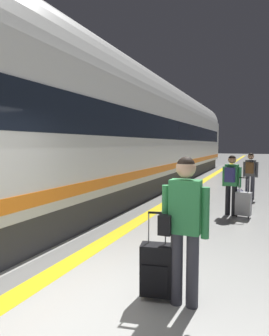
{
  "coord_description": "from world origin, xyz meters",
  "views": [
    {
      "loc": [
        1.7,
        -2.62,
        1.9
      ],
      "look_at": [
        -1.52,
        4.62,
        1.25
      ],
      "focal_mm": 30.86,
      "sensor_mm": 36.0,
      "label": 1
    }
  ],
  "objects_px": {
    "rolling_suitcase_foreground": "(156,269)",
    "passenger_mid": "(250,172)",
    "high_speed_train": "(128,129)",
    "duffel_bag_mid": "(240,195)",
    "suitcase_near": "(243,204)",
    "passenger_near": "(231,180)",
    "traveller_foreground": "(184,221)"
  },
  "relations": [
    {
      "from": "suitcase_near",
      "to": "passenger_mid",
      "type": "bearing_deg",
      "value": 89.1
    },
    {
      "from": "high_speed_train",
      "to": "rolling_suitcase_foreground",
      "type": "height_order",
      "value": "high_speed_train"
    },
    {
      "from": "high_speed_train",
      "to": "suitcase_near",
      "type": "height_order",
      "value": "high_speed_train"
    },
    {
      "from": "suitcase_near",
      "to": "passenger_mid",
      "type": "distance_m",
      "value": 2.87
    },
    {
      "from": "passenger_mid",
      "to": "duffel_bag_mid",
      "type": "height_order",
      "value": "passenger_mid"
    },
    {
      "from": "traveller_foreground",
      "to": "suitcase_near",
      "type": "height_order",
      "value": "traveller_foreground"
    },
    {
      "from": "high_speed_train",
      "to": "duffel_bag_mid",
      "type": "bearing_deg",
      "value": 4.89
    },
    {
      "from": "suitcase_near",
      "to": "duffel_bag_mid",
      "type": "height_order",
      "value": "suitcase_near"
    },
    {
      "from": "suitcase_near",
      "to": "passenger_mid",
      "type": "relative_size",
      "value": 0.66
    },
    {
      "from": "suitcase_near",
      "to": "duffel_bag_mid",
      "type": "distance_m",
      "value": 2.69
    },
    {
      "from": "passenger_mid",
      "to": "suitcase_near",
      "type": "bearing_deg",
      "value": -90.9
    },
    {
      "from": "traveller_foreground",
      "to": "rolling_suitcase_foreground",
      "type": "height_order",
      "value": "traveller_foreground"
    },
    {
      "from": "traveller_foreground",
      "to": "passenger_near",
      "type": "relative_size",
      "value": 1.09
    },
    {
      "from": "rolling_suitcase_foreground",
      "to": "passenger_near",
      "type": "relative_size",
      "value": 0.67
    },
    {
      "from": "rolling_suitcase_foreground",
      "to": "suitcase_near",
      "type": "bearing_deg",
      "value": 81.14
    },
    {
      "from": "traveller_foreground",
      "to": "rolling_suitcase_foreground",
      "type": "distance_m",
      "value": 0.73
    },
    {
      "from": "rolling_suitcase_foreground",
      "to": "passenger_mid",
      "type": "bearing_deg",
      "value": 84.09
    },
    {
      "from": "suitcase_near",
      "to": "duffel_bag_mid",
      "type": "xyz_separation_m",
      "value": [
        -0.27,
        2.67,
        -0.21
      ]
    },
    {
      "from": "suitcase_near",
      "to": "high_speed_train",
      "type": "bearing_deg",
      "value": 152.43
    },
    {
      "from": "high_speed_train",
      "to": "traveller_foreground",
      "type": "xyz_separation_m",
      "value": [
        4.03,
        -7.01,
        -1.48
      ]
    },
    {
      "from": "traveller_foreground",
      "to": "passenger_mid",
      "type": "distance_m",
      "value": 7.51
    },
    {
      "from": "traveller_foreground",
      "to": "suitcase_near",
      "type": "distance_m",
      "value": 4.76
    },
    {
      "from": "passenger_near",
      "to": "suitcase_near",
      "type": "relative_size",
      "value": 1.53
    },
    {
      "from": "high_speed_train",
      "to": "duffel_bag_mid",
      "type": "relative_size",
      "value": 69.87
    },
    {
      "from": "traveller_foreground",
      "to": "suitcase_near",
      "type": "bearing_deg",
      "value": 85.14
    },
    {
      "from": "traveller_foreground",
      "to": "duffel_bag_mid",
      "type": "height_order",
      "value": "traveller_foreground"
    },
    {
      "from": "high_speed_train",
      "to": "traveller_foreground",
      "type": "distance_m",
      "value": 8.22
    },
    {
      "from": "high_speed_train",
      "to": "traveller_foreground",
      "type": "relative_size",
      "value": 17.44
    },
    {
      "from": "passenger_mid",
      "to": "passenger_near",
      "type": "bearing_deg",
      "value": -97.72
    },
    {
      "from": "high_speed_train",
      "to": "rolling_suitcase_foreground",
      "type": "bearing_deg",
      "value": -62.2
    },
    {
      "from": "rolling_suitcase_foreground",
      "to": "traveller_foreground",
      "type": "bearing_deg",
      "value": 0.34
    },
    {
      "from": "high_speed_train",
      "to": "passenger_mid",
      "type": "bearing_deg",
      "value": 6.33
    }
  ]
}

